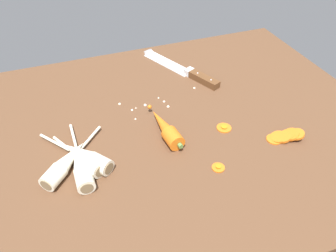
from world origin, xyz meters
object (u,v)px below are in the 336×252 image
object	(u,v)px
parsnip_back	(66,163)
carrot_slice_stray_near	(218,167)
chefs_knife	(177,67)
carrot_slice_stray_mid	(224,127)
whole_carrot	(166,128)
carrot_slice_stack	(285,136)
parsnip_front	(81,164)
parsnip_mid_right	(85,156)
parsnip_mid_left	(84,159)

from	to	relation	value
parsnip_back	carrot_slice_stray_near	size ratio (longest dim) A/B	5.82
chefs_knife	carrot_slice_stray_near	distance (cm)	46.68
chefs_knife	carrot_slice_stray_mid	distance (cm)	33.70
whole_carrot	carrot_slice_stack	bearing A→B (deg)	-23.54
chefs_knife	carrot_slice_stack	bearing A→B (deg)	-72.85
parsnip_front	parsnip_mid_right	world-z (taller)	same
parsnip_front	carrot_slice_stray_mid	world-z (taller)	parsnip_front
chefs_knife	carrot_slice_stray_mid	xyz separation A→B (cm)	(0.52, -33.69, -0.29)
chefs_knife	carrot_slice_stray_near	world-z (taller)	chefs_knife
carrot_slice_stray_near	parsnip_mid_right	bearing A→B (deg)	155.97
carrot_slice_stack	carrot_slice_stray_mid	size ratio (longest dim) A/B	2.37
chefs_knife	whole_carrot	bearing A→B (deg)	-116.14
parsnip_mid_left	carrot_slice_stack	size ratio (longest dim) A/B	1.86
carrot_slice_stack	parsnip_back	bearing A→B (deg)	170.69
parsnip_mid_left	parsnip_back	distance (cm)	4.21
chefs_knife	parsnip_mid_right	distance (cm)	49.25
carrot_slice_stack	carrot_slice_stray_near	distance (cm)	20.93
parsnip_front	carrot_slice_stray_mid	bearing A→B (deg)	2.67
whole_carrot	parsnip_mid_left	world-z (taller)	whole_carrot
parsnip_front	carrot_slice_stray_near	size ratio (longest dim) A/B	7.72
carrot_slice_stray_near	parsnip_mid_left	bearing A→B (deg)	157.51
parsnip_front	parsnip_back	world-z (taller)	same
parsnip_back	carrot_slice_stack	size ratio (longest dim) A/B	1.91
parsnip_mid_right	carrot_slice_stray_mid	xyz separation A→B (cm)	(36.88, -0.50, -1.62)
parsnip_back	carrot_slice_stack	world-z (taller)	parsnip_back
chefs_knife	parsnip_front	world-z (taller)	parsnip_front
parsnip_mid_left	parsnip_mid_right	size ratio (longest dim) A/B	0.88
whole_carrot	parsnip_mid_right	xyz separation A→B (cm)	(-21.37, -2.65, -0.12)
chefs_knife	parsnip_mid_left	distance (cm)	50.02
carrot_slice_stray_mid	parsnip_front	bearing A→B (deg)	-177.33
parsnip_front	parsnip_back	xyz separation A→B (cm)	(-3.19, 1.51, 0.00)
parsnip_back	carrot_slice_stray_near	bearing A→B (deg)	-19.92
whole_carrot	carrot_slice_stray_near	size ratio (longest dim) A/B	6.07
carrot_slice_stray_near	carrot_slice_stack	bearing A→B (deg)	8.95
parsnip_mid_right	parsnip_front	bearing A→B (deg)	-120.35
parsnip_back	carrot_slice_stray_mid	world-z (taller)	parsnip_back
parsnip_mid_right	carrot_slice_stray_near	xyz separation A→B (cm)	(28.92, -12.89, -1.62)
whole_carrot	carrot_slice_stack	world-z (taller)	whole_carrot
parsnip_front	carrot_slice_stray_near	world-z (taller)	parsnip_front
parsnip_mid_left	carrot_slice_stack	world-z (taller)	parsnip_mid_left
carrot_slice_stack	carrot_slice_stray_near	xyz separation A→B (cm)	(-20.66, -3.25, -0.59)
parsnip_back	carrot_slice_stack	bearing A→B (deg)	-9.31
chefs_knife	carrot_slice_stray_near	xyz separation A→B (cm)	(-7.45, -46.08, -0.29)
parsnip_front	parsnip_mid_left	size ratio (longest dim) A/B	1.37
parsnip_mid_right	carrot_slice_stack	world-z (taller)	parsnip_mid_right
carrot_slice_stray_near	carrot_slice_stray_mid	world-z (taller)	same
whole_carrot	parsnip_mid_left	size ratio (longest dim) A/B	1.07
parsnip_front	parsnip_mid_right	bearing A→B (deg)	59.65
parsnip_mid_right	carrot_slice_stray_mid	world-z (taller)	parsnip_mid_right
chefs_knife	carrot_slice_stray_mid	world-z (taller)	chefs_knife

